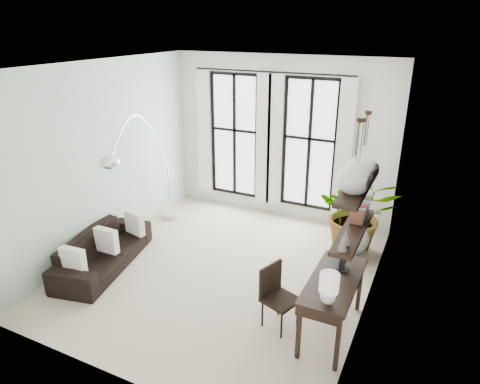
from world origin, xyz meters
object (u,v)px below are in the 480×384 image
Objects in this scene: plant at (358,213)px; buddha at (356,241)px; desk_chair at (276,292)px; desk at (333,285)px; arc_lamp at (140,143)px; sofa at (103,250)px.

plant is 0.50m from buddha.
desk_chair is at bearing -105.94° from buddha.
arc_lamp reaches higher than desk.
desk is 1.57× the size of desk_chair.
arc_lamp is (0.10, 1.04, 1.55)m from sofa.
buddha is at bearing -77.71° from plant.
desk_chair is at bearing -102.11° from plant.
desk_chair reaches higher than buddha.
plant is at bearing 97.20° from desk_chair.
sofa is at bearing -146.93° from plant.
desk is 0.75m from desk_chair.
plant reaches higher than buddha.
arc_lamp reaches higher than desk_chair.
desk is at bearing -16.30° from arc_lamp.
arc_lamp is at bearing 163.70° from desk.
desk_chair is (-0.52, -2.45, -0.22)m from plant.
sofa is at bearing -151.50° from buddha.
desk_chair is at bearing -21.49° from arc_lamp.
sofa is 1.87m from arc_lamp.
plant is 0.60× the size of arc_lamp.
desk_chair is 1.01× the size of buddha.
sofa is 2.35× the size of buddha.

